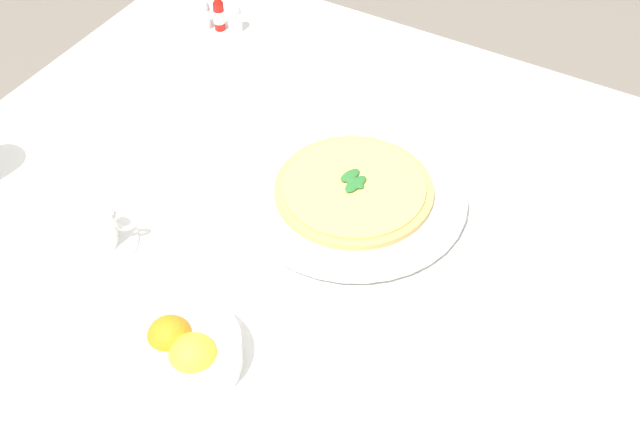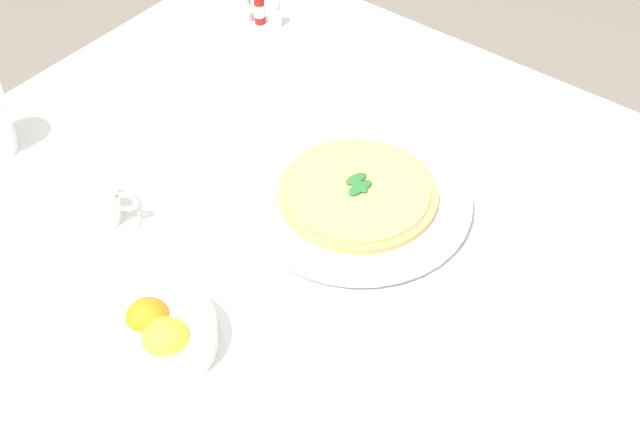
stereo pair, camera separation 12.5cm
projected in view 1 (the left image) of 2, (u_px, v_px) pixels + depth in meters
The scene contains 8 objects.
dining_table at pixel (287, 301), 1.32m from camera, with size 1.19×1.19×0.72m.
pizza_plate at pixel (354, 196), 1.29m from camera, with size 0.34×0.34×0.02m.
pizza at pixel (354, 189), 1.28m from camera, with size 0.24×0.24×0.02m.
coffee_cup_right_edge at pixel (89, 229), 1.21m from camera, with size 0.13×0.13×0.07m.
citrus_bowl at pixel (182, 352), 1.07m from camera, with size 0.15×0.15×0.07m.
hot_sauce_bottle at pixel (219, 13), 1.60m from camera, with size 0.02×0.02×0.08m.
salt_shaker at pixel (204, 16), 1.61m from camera, with size 0.03×0.03×0.06m.
pepper_shaker at pixel (235, 19), 1.60m from camera, with size 0.03×0.03×0.06m.
Camera 1 is at (-0.46, 0.70, 1.63)m, focal length 48.84 mm.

